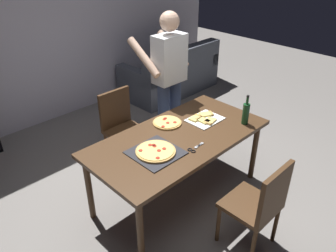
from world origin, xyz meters
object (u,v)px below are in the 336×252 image
wine_bottle (246,113)px  pepperoni_pizza_on_tray (156,152)px  kitchen_scissors (194,148)px  couch (172,76)px  chair_near_camera (260,203)px  dining_table (179,142)px  person_serving_pizza (168,77)px  chair_far_side (121,123)px  second_pizza_plain (167,123)px

wine_bottle → pepperoni_pizza_on_tray: bearing=166.6°
kitchen_scissors → pepperoni_pizza_on_tray: bearing=146.1°
pepperoni_pizza_on_tray → couch: bearing=42.1°
chair_near_camera → pepperoni_pizza_on_tray: chair_near_camera is taller
dining_table → person_serving_pizza: 0.97m
chair_far_side → wine_bottle: 1.45m
chair_far_side → pepperoni_pizza_on_tray: size_ratio=2.15×
chair_near_camera → person_serving_pizza: 1.82m
wine_bottle → kitchen_scissors: bearing=176.3°
pepperoni_pizza_on_tray → dining_table: bearing=9.2°
kitchen_scissors → couch: bearing=48.8°
chair_far_side → pepperoni_pizza_on_tray: 1.09m
couch → chair_near_camera: bearing=-123.0°
couch → kitchen_scissors: 3.02m
dining_table → chair_far_side: chair_far_side is taller
chair_far_side → pepperoni_pizza_on_tray: bearing=-109.7°
chair_near_camera → person_serving_pizza: bearing=71.1°
couch → second_pizza_plain: bearing=-136.3°
chair_near_camera → couch: 3.50m
dining_table → couch: size_ratio=1.05×
person_serving_pizza → dining_table: bearing=-128.2°
couch → second_pizza_plain: size_ratio=5.79×
chair_near_camera → wine_bottle: 0.99m
chair_near_camera → couch: (1.90, 2.93, -0.21)m
couch → kitchen_scissors: couch is taller
couch → pepperoni_pizza_on_tray: 3.08m
couch → person_serving_pizza: size_ratio=0.98×
kitchen_scissors → wine_bottle: bearing=-3.7°
kitchen_scissors → second_pizza_plain: 0.53m
dining_table → couch: 2.78m
dining_table → chair_far_side: 0.96m
wine_bottle → second_pizza_plain: bearing=135.9°
second_pizza_plain → kitchen_scissors: bearing=-106.8°
couch → pepperoni_pizza_on_tray: bearing=-137.9°
pepperoni_pizza_on_tray → kitchen_scissors: bearing=-33.9°
chair_near_camera → chair_far_side: 1.88m
dining_table → kitchen_scissors: kitchen_scissors is taller
dining_table → kitchen_scissors: (-0.06, -0.26, 0.08)m
chair_far_side → second_pizza_plain: size_ratio=3.03×
dining_table → couch: (1.90, 1.99, -0.38)m
person_serving_pizza → chair_near_camera: bearing=-108.9°
chair_far_side → wine_bottle: bearing=-61.8°
wine_bottle → chair_far_side: bearing=118.2°
kitchen_scissors → person_serving_pizza: bearing=57.1°
person_serving_pizza → wine_bottle: person_serving_pizza is taller
wine_bottle → person_serving_pizza: bearing=95.5°
pepperoni_pizza_on_tray → kitchen_scissors: 0.35m
second_pizza_plain → dining_table: bearing=-109.6°
second_pizza_plain → chair_far_side: bearing=97.5°
person_serving_pizza → couch: bearing=43.5°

